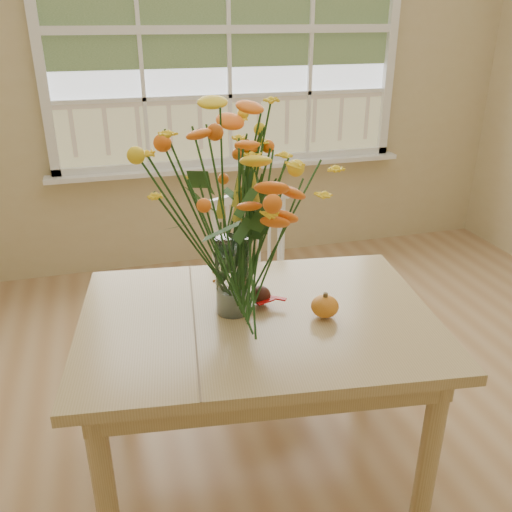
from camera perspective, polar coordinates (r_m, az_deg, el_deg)
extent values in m
cube|color=#A67C50|center=(2.27, 12.14, -22.93)|extent=(4.00, 4.50, 0.01)
cube|color=tan|center=(3.68, -2.97, 19.63)|extent=(4.00, 0.02, 2.70)
cube|color=silver|center=(3.66, -2.98, 22.74)|extent=(2.20, 0.00, 1.60)
cube|color=white|center=(3.72, -2.50, 9.38)|extent=(2.42, 0.12, 0.03)
cube|color=tan|center=(1.93, 0.16, -6.75)|extent=(1.35, 1.04, 0.04)
cube|color=tan|center=(1.97, 0.16, -8.50)|extent=(1.21, 0.91, 0.10)
cylinder|color=tan|center=(1.87, -15.71, -22.18)|extent=(0.07, 0.07, 0.63)
cylinder|color=tan|center=(2.41, -13.93, -10.02)|extent=(0.07, 0.07, 0.63)
cylinder|color=tan|center=(2.00, 17.87, -18.69)|extent=(0.07, 0.07, 0.63)
cylinder|color=tan|center=(2.52, 11.10, -8.14)|extent=(0.07, 0.07, 0.63)
cube|color=white|center=(2.59, 0.68, -4.31)|extent=(0.45, 0.43, 0.05)
cube|color=white|center=(2.62, -0.72, 1.47)|extent=(0.40, 0.10, 0.45)
cylinder|color=white|center=(2.53, -1.11, -10.64)|extent=(0.03, 0.03, 0.38)
cylinder|color=white|center=(2.76, -3.53, -7.52)|extent=(0.03, 0.03, 0.38)
cylinder|color=white|center=(2.65, 5.03, -9.03)|extent=(0.03, 0.03, 0.38)
cylinder|color=white|center=(2.86, 2.21, -6.19)|extent=(0.03, 0.03, 0.38)
cylinder|color=white|center=(1.89, -2.47, -2.13)|extent=(0.12, 0.12, 0.28)
ellipsoid|color=orange|center=(1.91, 7.25, -5.38)|extent=(0.10, 0.10, 0.08)
cylinder|color=#CCB78C|center=(2.02, -2.67, -4.49)|extent=(0.08, 0.08, 0.01)
ellipsoid|color=brown|center=(2.00, -2.69, -3.42)|extent=(0.12, 0.11, 0.08)
ellipsoid|color=#38160F|center=(1.97, 0.46, -4.23)|extent=(0.08, 0.08, 0.07)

